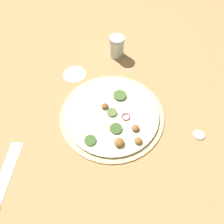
# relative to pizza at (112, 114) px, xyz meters

# --- Properties ---
(ground_plane) EXTENTS (3.00, 3.00, 0.00)m
(ground_plane) POSITION_rel_pizza_xyz_m (0.00, -0.00, -0.01)
(ground_plane) COLOR tan
(pizza) EXTENTS (0.37, 0.37, 0.03)m
(pizza) POSITION_rel_pizza_xyz_m (0.00, 0.00, 0.00)
(pizza) COLOR beige
(pizza) RESTS_ON ground_plane
(spice_jar) EXTENTS (0.06, 0.06, 0.09)m
(spice_jar) POSITION_rel_pizza_xyz_m (0.26, -0.19, 0.04)
(spice_jar) COLOR silver
(spice_jar) RESTS_ON ground_plane
(loose_cap) EXTENTS (0.04, 0.04, 0.01)m
(loose_cap) POSITION_rel_pizza_xyz_m (-0.22, -0.20, -0.00)
(loose_cap) COLOR #B2B2B7
(loose_cap) RESTS_ON ground_plane
(flour_patch) EXTENTS (0.09, 0.09, 0.00)m
(flour_patch) POSITION_rel_pizza_xyz_m (0.25, 0.02, -0.01)
(flour_patch) COLOR white
(flour_patch) RESTS_ON ground_plane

